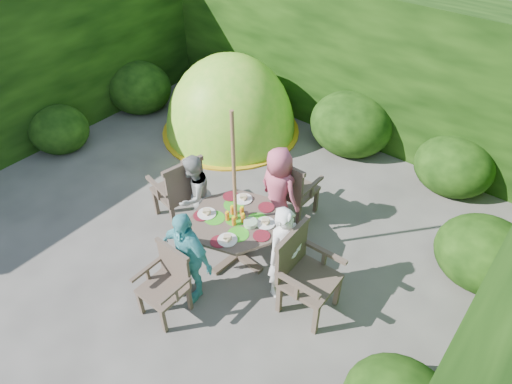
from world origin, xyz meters
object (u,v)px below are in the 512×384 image
Objects in this scene: garden_chair_left at (180,189)px; child_front at (186,256)px; parasol_pole at (235,193)px; child_left at (194,195)px; patio_table at (236,225)px; dome_tent at (230,131)px; child_right at (285,253)px; garden_chair_front at (167,282)px; garden_chair_right at (304,272)px; child_back at (278,190)px; garden_chair_back at (292,188)px.

child_front is at bearing 61.57° from garden_chair_left.
garden_chair_left is at bearing 175.97° from parasol_pole.
child_left is 0.93× the size of child_front.
patio_table is 0.44× the size of dome_tent.
garden_chair_left is at bearing 103.38° from child_right.
child_right is at bearing 72.94° from child_left.
patio_table is at bearing 85.20° from garden_chair_front.
garden_chair_left is (-2.17, 0.18, -0.01)m from garden_chair_right.
dome_tent is (-2.10, 2.27, -1.10)m from parasol_pole.
child_front is (-0.06, -0.80, -0.45)m from parasol_pole.
parasol_pole is at bearing 72.94° from child_left.
dome_tent is (-2.04, 3.07, -0.64)m from child_front.
garden_chair_right is at bearing 30.73° from child_front.
garden_chair_right is (1.08, -0.10, -0.00)m from patio_table.
child_front is at bearing -94.66° from parasol_pole.
child_back reaches higher than patio_table.
garden_chair_back is 2.55m from dome_tent.
patio_table is 0.80m from child_right.
garden_chair_right is 0.30m from child_right.
child_left reaches higher than garden_chair_front.
patio_table is 1.11m from garden_chair_front.
child_front is at bearing -48.25° from dome_tent.
garden_chair_front is 0.66× the size of child_back.
garden_chair_front is (-1.18, -1.00, -0.11)m from garden_chair_right.
child_right reaches higher than garden_chair_left.
child_back is (0.06, 0.80, -0.45)m from parasol_pole.
dome_tent reaches higher than garden_chair_front.
garden_chair_back is (0.09, 1.09, -0.05)m from patio_table.
parasol_pole is 1.21m from garden_chair_right.
child_front is (-0.16, -1.89, 0.13)m from garden_chair_back.
child_front reaches higher than garden_chair_right.
child_left reaches higher than garden_chair_back.
parasol_pole is (-0.00, -0.00, 0.53)m from patio_table.
child_left is (-0.80, 0.06, -0.50)m from parasol_pole.
garden_chair_back is at bearing 142.74° from garden_chair_left.
child_left is at bearing -51.24° from dome_tent.
parasol_pole is 0.92m from child_back.
garden_chair_back is at bearing -87.91° from child_back.
garden_chair_back is at bearing 48.95° from child_right.
garden_chair_right is at bearing 97.50° from garden_chair_left.
garden_chair_right is 1.35m from child_front.
garden_chair_left is 1.20× the size of garden_chair_front.
child_front is at bearing 119.65° from garden_chair_right.
garden_chair_front is 0.30× the size of dome_tent.
parasol_pole is at bearing 85.04° from garden_chair_back.
child_left is at bearing 48.43° from child_back.
garden_chair_right is at bearing -79.06° from child_right.
child_back is (-0.03, -0.29, 0.14)m from garden_chair_back.
child_back is at bearing 46.92° from garden_chair_right.
garden_chair_front is at bearing 52.24° from garden_chair_left.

